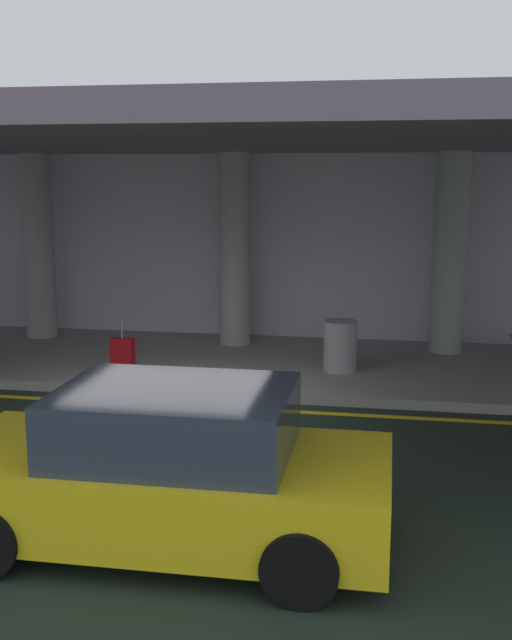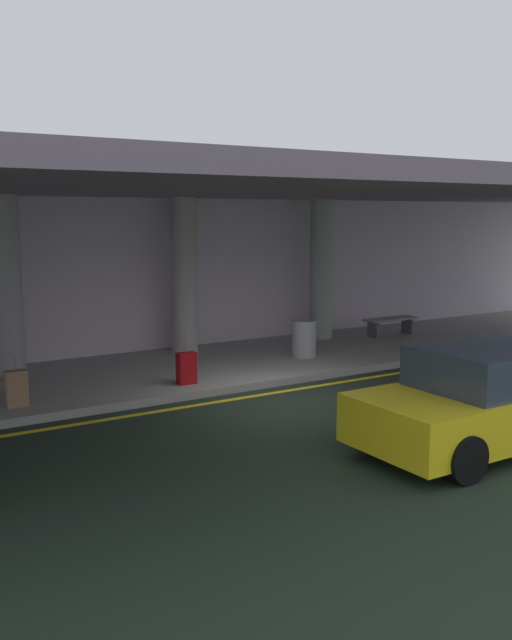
% 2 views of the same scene
% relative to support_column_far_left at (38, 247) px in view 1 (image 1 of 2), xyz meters
% --- Properties ---
extents(ground_plane, '(60.00, 60.00, 0.00)m').
position_rel_support_column_far_left_xyz_m(ground_plane, '(4.00, -4.37, -1.97)').
color(ground_plane, '#1F2B21').
extents(sidewalk, '(26.00, 4.20, 0.15)m').
position_rel_support_column_far_left_xyz_m(sidewalk, '(4.00, -1.27, -1.90)').
color(sidewalk, gray).
rests_on(sidewalk, ground).
extents(lane_stripe_yellow, '(26.00, 0.14, 0.01)m').
position_rel_support_column_far_left_xyz_m(lane_stripe_yellow, '(4.00, -3.74, -1.97)').
color(lane_stripe_yellow, yellow).
rests_on(lane_stripe_yellow, ground).
extents(support_column_far_left, '(0.61, 0.61, 3.65)m').
position_rel_support_column_far_left_xyz_m(support_column_far_left, '(0.00, 0.00, 0.00)').
color(support_column_far_left, gray).
rests_on(support_column_far_left, sidewalk).
extents(support_column_left_mid, '(0.61, 0.61, 3.65)m').
position_rel_support_column_far_left_xyz_m(support_column_left_mid, '(4.00, 0.00, 0.00)').
color(support_column_left_mid, gray).
rests_on(support_column_left_mid, sidewalk).
extents(support_column_center, '(0.61, 0.61, 3.65)m').
position_rel_support_column_far_left_xyz_m(support_column_center, '(8.00, 0.00, 0.00)').
color(support_column_center, gray).
rests_on(support_column_center, sidewalk).
extents(ceiling_overhang, '(28.00, 13.20, 0.30)m').
position_rel_support_column_far_left_xyz_m(ceiling_overhang, '(4.00, -1.77, 1.97)').
color(ceiling_overhang, slate).
rests_on(ceiling_overhang, support_column_far_left).
extents(terminal_back_wall, '(26.00, 0.30, 3.80)m').
position_rel_support_column_far_left_xyz_m(terminal_back_wall, '(4.00, 0.98, -0.07)').
color(terminal_back_wall, '#BAABBD').
rests_on(terminal_back_wall, ground).
extents(car_yellow_taxi, '(4.10, 1.92, 1.50)m').
position_rel_support_column_far_left_xyz_m(car_yellow_taxi, '(5.00, -8.00, -1.26)').
color(car_yellow_taxi, yellow).
rests_on(car_yellow_taxi, ground).
extents(suitcase_upright_primary, '(0.36, 0.22, 0.90)m').
position_rel_support_column_far_left_xyz_m(suitcase_upright_primary, '(2.69, -2.74, -1.51)').
color(suitcase_upright_primary, maroon).
rests_on(suitcase_upright_primary, sidewalk).
extents(trash_bin_steel, '(0.56, 0.56, 0.85)m').
position_rel_support_column_far_left_xyz_m(trash_bin_steel, '(6.16, -1.80, -1.40)').
color(trash_bin_steel, gray).
rests_on(trash_bin_steel, sidewalk).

